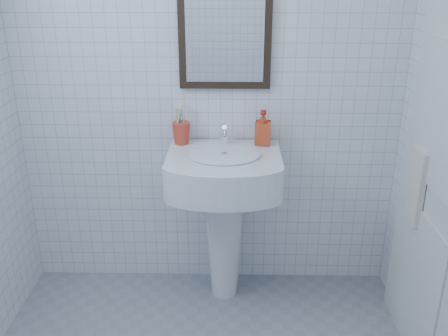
{
  "coord_description": "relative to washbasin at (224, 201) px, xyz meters",
  "views": [
    {
      "loc": [
        0.14,
        -1.55,
        1.87
      ],
      "look_at": [
        0.1,
        0.86,
        0.89
      ],
      "focal_mm": 40.0,
      "sensor_mm": 36.0,
      "label": 1
    }
  ],
  "objects": [
    {
      "name": "bathroom_door",
      "position": [
        0.99,
        -0.44,
        0.37
      ],
      "size": [
        0.04,
        0.8,
        2.0
      ],
      "primitive_type": "cube",
      "color": "silver",
      "rests_on": "ground"
    },
    {
      "name": "faucet",
      "position": [
        0.0,
        0.11,
        0.35
      ],
      "size": [
        0.05,
        0.11,
        0.13
      ],
      "color": "white",
      "rests_on": "washbasin"
    },
    {
      "name": "hand_towel",
      "position": [
        0.95,
        -0.3,
        0.24
      ],
      "size": [
        0.03,
        0.16,
        0.38
      ],
      "primitive_type": "cube",
      "color": "beige",
      "rests_on": "towel_ring"
    },
    {
      "name": "wall_back",
      "position": [
        -0.09,
        0.21,
        0.62
      ],
      "size": [
        2.2,
        0.02,
        2.5
      ],
      "primitive_type": "cube",
      "color": "silver",
      "rests_on": "ground"
    },
    {
      "name": "soap_dispenser",
      "position": [
        0.21,
        0.12,
        0.4
      ],
      "size": [
        0.09,
        0.1,
        0.19
      ],
      "primitive_type": "imported",
      "rotation": [
        0.0,
        0.0,
        -0.09
      ],
      "color": "red",
      "rests_on": "washbasin"
    },
    {
      "name": "wall_mirror",
      "position": [
        0.0,
        0.19,
        0.92
      ],
      "size": [
        0.5,
        0.04,
        0.62
      ],
      "color": "black",
      "rests_on": "wall_back"
    },
    {
      "name": "towel_ring",
      "position": [
        0.97,
        -0.3,
        0.42
      ],
      "size": [
        0.01,
        0.18,
        0.18
      ],
      "primitive_type": "torus",
      "rotation": [
        0.0,
        1.57,
        0.0
      ],
      "color": "white",
      "rests_on": "wall_right"
    },
    {
      "name": "washbasin",
      "position": [
        0.0,
        0.0,
        0.0
      ],
      "size": [
        0.61,
        0.45,
        0.94
      ],
      "color": "white",
      "rests_on": "ground"
    },
    {
      "name": "toothbrush_cup",
      "position": [
        -0.24,
        0.12,
        0.36
      ],
      "size": [
        0.12,
        0.12,
        0.12
      ],
      "primitive_type": null,
      "rotation": [
        0.0,
        0.0,
        -0.12
      ],
      "color": "#C43B26",
      "rests_on": "washbasin"
    }
  ]
}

